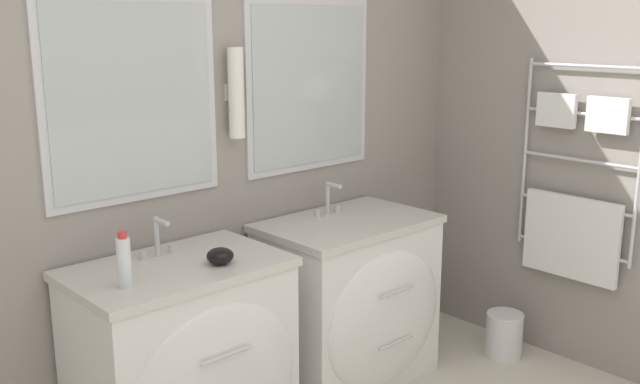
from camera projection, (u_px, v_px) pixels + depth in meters
wall_back at (143, 149)px, 3.11m from camera, size 5.66×0.15×2.60m
wall_right at (584, 130)px, 3.76m from camera, size 0.13×3.61×2.60m
vanity_left at (186, 362)px, 3.02m from camera, size 0.89×0.63×0.87m
vanity_right at (352, 301)px, 3.68m from camera, size 0.89×0.63×0.87m
faucet_left at (158, 238)px, 3.03m from camera, size 0.17×0.11×0.17m
faucet_right at (329, 199)px, 3.69m from camera, size 0.17×0.11×0.17m
toiletry_bottle at (124, 261)px, 2.67m from camera, size 0.05×0.05×0.22m
amenity_bowl at (220, 256)px, 2.94m from camera, size 0.11×0.11×0.07m
waste_bin at (504, 334)px, 4.02m from camera, size 0.21×0.21×0.26m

